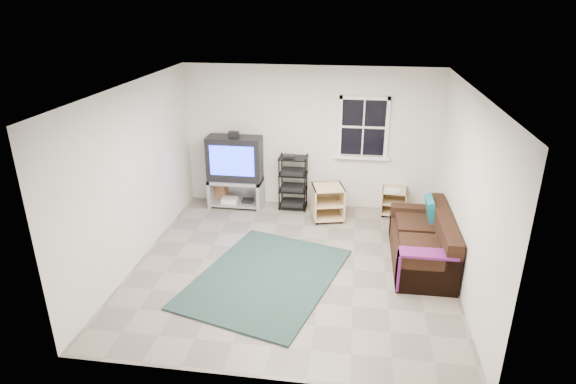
% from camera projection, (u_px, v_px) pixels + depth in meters
% --- Properties ---
extents(room, '(4.60, 4.62, 4.60)m').
position_uv_depth(room, '(363.00, 131.00, 8.51)').
color(room, gray).
rests_on(room, ground).
extents(tv_unit, '(0.99, 0.49, 1.45)m').
position_uv_depth(tv_unit, '(235.00, 166.00, 8.85)').
color(tv_unit, '#9A9AA2').
rests_on(tv_unit, ground).
extents(av_rack, '(0.51, 0.37, 1.03)m').
position_uv_depth(av_rack, '(293.00, 185.00, 8.89)').
color(av_rack, black).
rests_on(av_rack, ground).
extents(side_table_left, '(0.64, 0.64, 0.62)m').
position_uv_depth(side_table_left, '(327.00, 201.00, 8.52)').
color(side_table_left, '#D6B783').
rests_on(side_table_left, ground).
extents(side_table_right, '(0.47, 0.47, 0.50)m').
position_uv_depth(side_table_right, '(394.00, 199.00, 8.71)').
color(side_table_right, '#D6B783').
rests_on(side_table_right, ground).
extents(sofa, '(0.81, 1.83, 0.84)m').
position_uv_depth(sofa, '(424.00, 244.00, 7.09)').
color(sofa, black).
rests_on(sofa, ground).
extents(shag_rug, '(2.36, 2.81, 0.03)m').
position_uv_depth(shag_rug, '(266.00, 277.00, 6.78)').
color(shag_rug, black).
rests_on(shag_rug, ground).
extents(paper_bag, '(0.30, 0.22, 0.39)m').
position_uv_depth(paper_bag, '(220.00, 192.00, 9.24)').
color(paper_bag, brown).
rests_on(paper_bag, ground).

